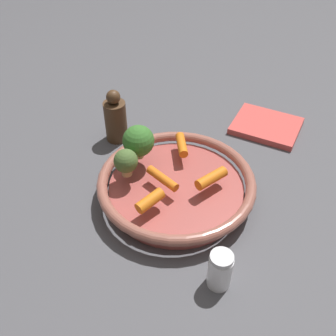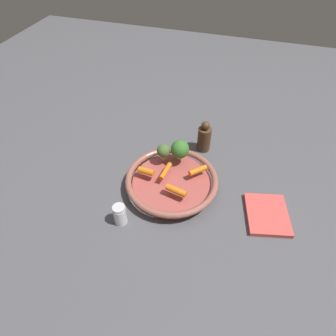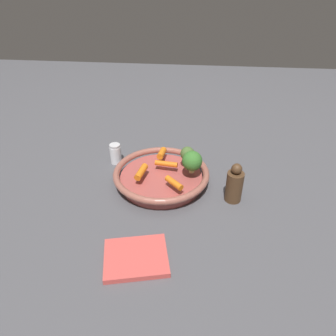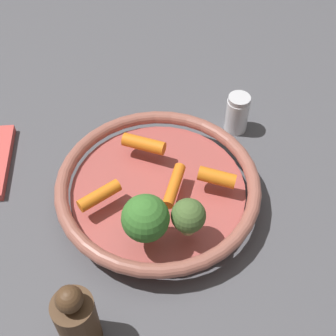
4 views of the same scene
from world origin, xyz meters
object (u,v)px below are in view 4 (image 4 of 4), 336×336
object	(u,v)px
baby_carrot_center	(174,185)
salt_shaker	(237,113)
serving_bowl	(158,190)
baby_carrot_right	(217,177)
baby_carrot_near_rim	(99,195)
broccoli_floret_mid	(141,218)
pepper_mill	(77,320)
broccoli_floret_edge	(188,216)
baby_carrot_left	(144,144)

from	to	relation	value
baby_carrot_center	salt_shaker	distance (m)	0.20
serving_bowl	baby_carrot_center	xyz separation A→B (m)	(0.01, 0.02, 0.03)
baby_carrot_right	baby_carrot_near_rim	size ratio (longest dim) A/B	0.85
baby_carrot_right	broccoli_floret_mid	xyz separation A→B (m)	(0.10, -0.09, 0.03)
baby_carrot_center	baby_carrot_right	bearing A→B (deg)	110.01
baby_carrot_center	baby_carrot_right	size ratio (longest dim) A/B	1.34
baby_carrot_right	pepper_mill	xyz separation A→B (m)	(0.22, -0.14, -0.01)
broccoli_floret_edge	salt_shaker	world-z (taller)	broccoli_floret_edge
baby_carrot_left	broccoli_floret_edge	bearing A→B (deg)	31.53
baby_carrot_center	baby_carrot_right	xyz separation A→B (m)	(-0.02, 0.06, 0.00)
broccoli_floret_edge	baby_carrot_left	bearing A→B (deg)	-148.47
salt_shaker	baby_carrot_near_rim	bearing A→B (deg)	-39.73
baby_carrot_center	pepper_mill	xyz separation A→B (m)	(0.20, -0.08, -0.00)
baby_carrot_right	pepper_mill	size ratio (longest dim) A/B	0.43
serving_bowl	pepper_mill	bearing A→B (deg)	-15.02
baby_carrot_near_rim	pepper_mill	bearing A→B (deg)	5.02
broccoli_floret_edge	pepper_mill	size ratio (longest dim) A/B	0.44
baby_carrot_center	baby_carrot_near_rim	distance (m)	0.10
broccoli_floret_mid	baby_carrot_center	bearing A→B (deg)	159.55
serving_bowl	broccoli_floret_edge	world-z (taller)	broccoli_floret_edge
serving_bowl	broccoli_floret_mid	distance (m)	0.11
baby_carrot_center	pepper_mill	bearing A→B (deg)	-22.15
baby_carrot_center	pepper_mill	world-z (taller)	pepper_mill
baby_carrot_left	baby_carrot_near_rim	bearing A→B (deg)	-22.94
baby_carrot_left	baby_carrot_center	bearing A→B (deg)	38.45
baby_carrot_center	broccoli_floret_mid	world-z (taller)	broccoli_floret_mid
salt_shaker	baby_carrot_center	bearing A→B (deg)	-23.85
serving_bowl	baby_carrot_right	world-z (taller)	baby_carrot_right
salt_shaker	pepper_mill	size ratio (longest dim) A/B	0.56
baby_carrot_left	pepper_mill	xyz separation A→B (m)	(0.27, -0.03, -0.01)
baby_carrot_left	broccoli_floret_mid	bearing A→B (deg)	9.56
baby_carrot_left	pepper_mill	bearing A→B (deg)	-5.86
baby_carrot_near_rim	broccoli_floret_edge	world-z (taller)	broccoli_floret_edge
baby_carrot_center	broccoli_floret_mid	bearing A→B (deg)	-20.45
serving_bowl	baby_carrot_left	bearing A→B (deg)	-151.87
broccoli_floret_edge	baby_carrot_near_rim	bearing A→B (deg)	-104.08
serving_bowl	broccoli_floret_mid	bearing A→B (deg)	-3.07
baby_carrot_center	baby_carrot_near_rim	xyz separation A→B (m)	(0.03, -0.10, 0.00)
baby_carrot_left	broccoli_floret_edge	size ratio (longest dim) A/B	1.18
broccoli_floret_edge	baby_carrot_right	bearing A→B (deg)	160.04
baby_carrot_near_rim	broccoli_floret_mid	xyz separation A→B (m)	(0.05, 0.07, 0.03)
baby_carrot_left	salt_shaker	world-z (taller)	same
broccoli_floret_mid	pepper_mill	world-z (taller)	pepper_mill
baby_carrot_near_rim	pepper_mill	world-z (taller)	pepper_mill
pepper_mill	baby_carrot_near_rim	bearing A→B (deg)	-174.98
baby_carrot_center	baby_carrot_left	world-z (taller)	baby_carrot_left
baby_carrot_center	baby_carrot_right	world-z (taller)	baby_carrot_right
serving_bowl	salt_shaker	bearing A→B (deg)	148.10
serving_bowl	broccoli_floret_mid	world-z (taller)	broccoli_floret_mid
broccoli_floret_mid	pepper_mill	bearing A→B (deg)	-23.23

